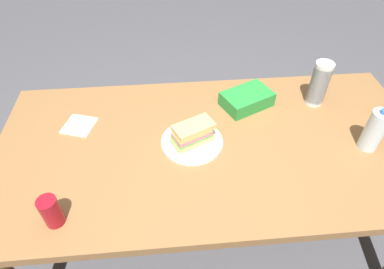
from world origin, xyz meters
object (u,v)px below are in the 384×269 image
Objects in this scene: dining_table at (213,155)px; plastic_cup_stack at (319,84)px; soda_can_red at (51,211)px; water_bottle_tall at (375,130)px; chip_bag at (247,99)px; sandwich at (193,133)px; paper_plate at (192,142)px.

plastic_cup_stack reaches higher than dining_table.
water_bottle_tall is at bearing 11.40° from soda_can_red.
chip_bag is 0.34m from plastic_cup_stack.
dining_table is at bearing -155.93° from plastic_cup_stack.
sandwich reaches higher than chip_bag.
paper_plate is at bearing 33.79° from soda_can_red.
paper_plate reaches higher than dining_table.
chip_bag is at bearing 144.60° from water_bottle_tall.
water_bottle_tall is (0.74, -0.09, 0.04)m from sandwich.
water_bottle_tall is (1.24, 0.25, 0.03)m from soda_can_red.
soda_can_red is at bearing 10.97° from chip_bag.
plastic_cup_stack reaches higher than soda_can_red.
plastic_cup_stack is at bearing 20.03° from paper_plate.
dining_table is at bearing 173.19° from water_bottle_tall.
water_bottle_tall is (0.45, -0.32, 0.06)m from chip_bag.
dining_table is 8.13× the size of chip_bag.
sandwich is 0.61m from soda_can_red.
soda_can_red is 0.53× the size of chip_bag.
soda_can_red is 1.26m from plastic_cup_stack.
soda_can_red is at bearing -146.09° from sandwich.
chip_bag is (0.28, 0.23, -0.02)m from sandwich.
paper_plate is 0.05m from sandwich.
soda_can_red is at bearing -146.21° from paper_plate.
plastic_cup_stack is at bearing 153.40° from chip_bag.
dining_table is 8.46× the size of plastic_cup_stack.
paper_plate is 1.33× the size of water_bottle_tall.
chip_bag is at bearing 39.35° from sandwich.
paper_plate is 2.18× the size of soda_can_red.
plastic_cup_stack reaches higher than chip_bag.
sandwich is 1.64× the size of soda_can_red.
water_bottle_tall is at bearing 119.62° from chip_bag.
plastic_cup_stack reaches higher than water_bottle_tall.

